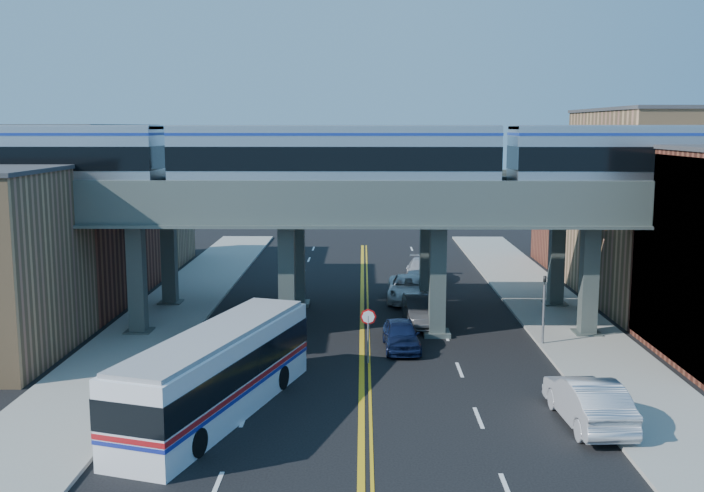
{
  "coord_description": "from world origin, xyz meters",
  "views": [
    {
      "loc": [
        0.04,
        -32.8,
        11.08
      ],
      "look_at": [
        -0.52,
        6.74,
        5.04
      ],
      "focal_mm": 40.0,
      "sensor_mm": 36.0,
      "label": 1
    }
  ],
  "objects": [
    {
      "name": "car_parked_curb",
      "position": [
        8.5,
        -4.55,
        0.9
      ],
      "size": [
        2.26,
        5.6,
        1.81
      ],
      "primitive_type": "imported",
      "rotation": [
        0.0,
        0.0,
        3.21
      ],
      "color": "#B9B9BE",
      "rests_on": "ground"
    },
    {
      "name": "building_east_c",
      "position": [
        18.5,
        29.0,
        4.5
      ],
      "size": [
        8.0,
        10.0,
        9.0
      ],
      "primitive_type": "cube",
      "color": "brown",
      "rests_on": "ground"
    },
    {
      "name": "car_lane_a",
      "position": [
        1.98,
        5.39,
        0.74
      ],
      "size": [
        1.92,
        4.4,
        1.48
      ],
      "primitive_type": "imported",
      "rotation": [
        0.0,
        0.0,
        0.04
      ],
      "color": "#111B3E",
      "rests_on": "ground"
    },
    {
      "name": "building_west_c",
      "position": [
        -18.5,
        29.0,
        4.0
      ],
      "size": [
        8.0,
        10.0,
        8.0
      ],
      "primitive_type": "cube",
      "color": "#A27D54",
      "rests_on": "ground"
    },
    {
      "name": "elevated_viaduct_far",
      "position": [
        0.0,
        15.0,
        6.47
      ],
      "size": [
        52.0,
        3.6,
        7.4
      ],
      "color": "#414C47",
      "rests_on": "ground"
    },
    {
      "name": "stop_sign",
      "position": [
        0.3,
        3.0,
        1.76
      ],
      "size": [
        0.76,
        0.09,
        2.63
      ],
      "color": "slate",
      "rests_on": "ground"
    },
    {
      "name": "traffic_signal",
      "position": [
        9.2,
        6.0,
        2.3
      ],
      "size": [
        0.15,
        0.18,
        4.1
      ],
      "color": "slate",
      "rests_on": "ground"
    },
    {
      "name": "sidewalk_west",
      "position": [
        -11.5,
        10.0,
        0.08
      ],
      "size": [
        5.0,
        70.0,
        0.16
      ],
      "primitive_type": "cube",
      "color": "gray",
      "rests_on": "ground"
    },
    {
      "name": "sidewalk_east",
      "position": [
        11.5,
        10.0,
        0.08
      ],
      "size": [
        5.0,
        70.0,
        0.16
      ],
      "primitive_type": "cube",
      "color": "gray",
      "rests_on": "ground"
    },
    {
      "name": "building_east_b",
      "position": [
        18.5,
        16.0,
        6.0
      ],
      "size": [
        8.0,
        14.0,
        12.0
      ],
      "primitive_type": "cube",
      "color": "#A27D54",
      "rests_on": "ground"
    },
    {
      "name": "transit_bus",
      "position": [
        -5.58,
        -3.64,
        1.61
      ],
      "size": [
        6.16,
        12.45,
        3.14
      ],
      "rotation": [
        0.0,
        0.0,
        1.27
      ],
      "color": "white",
      "rests_on": "ground"
    },
    {
      "name": "car_lane_c",
      "position": [
        2.97,
        16.47,
        0.79
      ],
      "size": [
        2.93,
        5.84,
        1.59
      ],
      "primitive_type": "imported",
      "rotation": [
        0.0,
        0.0,
        -0.05
      ],
      "color": "silver",
      "rests_on": "ground"
    },
    {
      "name": "elevated_viaduct_near",
      "position": [
        0.0,
        8.0,
        6.47
      ],
      "size": [
        52.0,
        3.6,
        7.4
      ],
      "color": "#414C47",
      "rests_on": "ground"
    },
    {
      "name": "transit_train",
      "position": [
        -1.44,
        8.0,
        9.46
      ],
      "size": [
        52.09,
        3.27,
        3.82
      ],
      "color": "black",
      "rests_on": "elevated_viaduct_near"
    },
    {
      "name": "mural_panel",
      "position": [
        14.55,
        4.0,
        4.75
      ],
      "size": [
        0.1,
        9.5,
        9.5
      ],
      "primitive_type": "cube",
      "color": "teal",
      "rests_on": "ground"
    },
    {
      "name": "ground",
      "position": [
        0.0,
        0.0,
        0.0
      ],
      "size": [
        120.0,
        120.0,
        0.0
      ],
      "primitive_type": "plane",
      "color": "black",
      "rests_on": "ground"
    },
    {
      "name": "car_lane_b",
      "position": [
        3.34,
        10.3,
        0.84
      ],
      "size": [
        2.02,
        5.17,
        1.68
      ],
      "primitive_type": "imported",
      "rotation": [
        0.0,
        0.0,
        0.05
      ],
      "color": "#313134",
      "rests_on": "ground"
    },
    {
      "name": "car_lane_d",
      "position": [
        4.31,
        22.5,
        0.82
      ],
      "size": [
        2.76,
        5.85,
        1.65
      ],
      "primitive_type": "imported",
      "rotation": [
        0.0,
        0.0,
        -0.08
      ],
      "color": "#ABAAAF",
      "rests_on": "ground"
    },
    {
      "name": "building_west_b",
      "position": [
        -18.5,
        16.0,
        5.5
      ],
      "size": [
        8.0,
        14.0,
        11.0
      ],
      "primitive_type": "cube",
      "color": "brown",
      "rests_on": "ground"
    }
  ]
}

